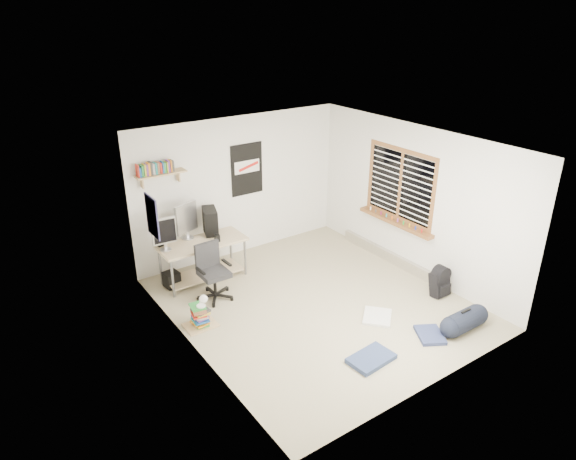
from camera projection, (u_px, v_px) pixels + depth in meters
floor at (316, 304)px, 7.87m from camera, size 4.00×4.50×0.01m
ceiling at (320, 143)px, 6.85m from camera, size 4.00×4.50×0.01m
back_wall at (239, 187)px, 9.06m from camera, size 4.00×0.01×2.50m
left_wall at (189, 266)px, 6.32m from camera, size 0.01×4.50×2.50m
right_wall at (414, 201)px, 8.40m from camera, size 0.01×4.50×2.50m
desk at (203, 259)px, 8.42m from camera, size 1.44×0.69×0.64m
monitor_left at (165, 240)px, 7.94m from camera, size 0.39×0.12×0.42m
monitor_right at (187, 227)px, 8.32m from camera, size 0.45×0.26×0.49m
pc_tower at (210, 222)px, 8.55m from camera, size 0.34×0.49×0.46m
keyboard at (186, 241)px, 8.39m from camera, size 0.45×0.24×0.02m
speaker_left at (160, 242)px, 8.14m from camera, size 0.11×0.11×0.20m
speaker_right at (217, 239)px, 8.29m from camera, size 0.10×0.10×0.16m
office_chair at (214, 270)px, 7.82m from camera, size 0.61×0.61×0.89m
wall_shelf at (161, 174)px, 8.00m from camera, size 0.80×0.22×0.24m
poster_back_wall at (247, 169)px, 9.00m from camera, size 0.62×0.03×0.92m
poster_left_wall at (152, 217)px, 7.13m from camera, size 0.02×0.42×0.60m
window at (400, 185)px, 8.52m from camera, size 0.10×1.50×1.26m
baseboard_heater at (393, 258)px, 9.07m from camera, size 0.08×2.50×0.18m
backpack at (440, 284)px, 8.02m from camera, size 0.30×0.24×0.39m
duffel_bag at (464, 321)px, 7.17m from camera, size 0.30×0.30×0.59m
tshirt at (377, 317)px, 7.49m from camera, size 0.61×0.60×0.04m
jeans_a at (371, 359)px, 6.59m from camera, size 0.62×0.43×0.06m
jeans_b at (430, 335)px, 7.07m from camera, size 0.51×0.55×0.06m
book_stack at (200, 317)px, 7.27m from camera, size 0.52×0.45×0.31m
desk_lamp at (201, 303)px, 7.17m from camera, size 0.13×0.22×0.22m
subwoofer at (172, 279)px, 8.27m from camera, size 0.25×0.25×0.25m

